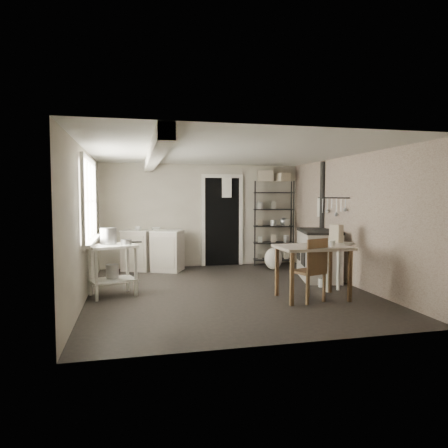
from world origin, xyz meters
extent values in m
plane|color=black|center=(0.00, 0.00, 0.00)|extent=(5.00, 5.00, 0.00)
plane|color=beige|center=(0.00, 0.00, 2.30)|extent=(5.00, 5.00, 0.00)
cube|color=#B5AD9B|center=(0.00, 2.50, 1.15)|extent=(4.50, 0.02, 2.30)
cube|color=#B5AD9B|center=(0.00, -2.50, 1.15)|extent=(4.50, 0.02, 2.30)
cube|color=#B5AD9B|center=(-2.25, 0.00, 1.15)|extent=(0.02, 5.00, 2.30)
cube|color=#B5AD9B|center=(2.25, 0.00, 1.15)|extent=(0.02, 5.00, 2.30)
cylinder|color=#ADADAF|center=(-1.92, 0.16, 0.94)|extent=(0.31, 0.31, 0.27)
cylinder|color=#ADADAF|center=(-1.64, 0.07, 0.85)|extent=(0.18, 0.18, 0.09)
cylinder|color=#ADADAF|center=(-1.87, 0.12, 0.39)|extent=(0.22, 0.22, 0.22)
imported|color=white|center=(-1.06, 2.17, 0.96)|extent=(0.32, 0.32, 0.07)
imported|color=white|center=(-1.44, 2.01, 0.97)|extent=(0.16, 0.16, 0.10)
imported|color=white|center=(1.27, 2.31, 1.37)|extent=(0.10, 0.10, 0.20)
cube|color=beige|center=(1.43, 2.35, 2.01)|extent=(0.40, 0.37, 0.24)
cube|color=beige|center=(1.82, 2.25, 1.99)|extent=(0.33, 0.32, 0.18)
cube|color=beige|center=(1.80, -0.32, 1.01)|extent=(0.18, 0.23, 0.30)
imported|color=white|center=(1.39, -0.93, 0.81)|extent=(0.12, 0.12, 0.10)
ellipsoid|color=white|center=(1.42, 1.71, 0.24)|extent=(0.40, 0.34, 0.46)
cylinder|color=white|center=(1.66, -0.09, 0.07)|extent=(0.13, 0.13, 0.15)
camera|label=1|loc=(-1.52, -6.41, 1.57)|focal=32.00mm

